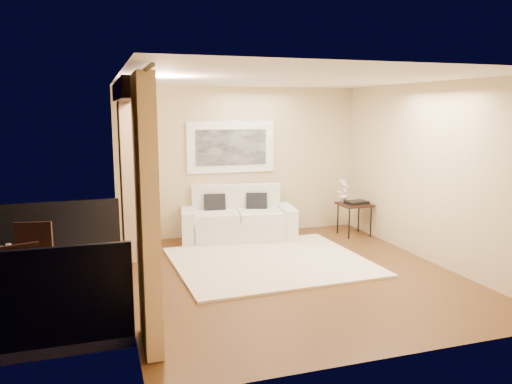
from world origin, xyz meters
TOP-DOWN VIEW (x-y plane):
  - floor at (0.00, 0.00)m, footprint 5.00×5.00m
  - room_shell at (-2.13, 0.00)m, footprint 5.00×6.40m
  - balcony at (-3.31, 0.00)m, footprint 1.81×2.60m
  - curtains at (-2.11, 0.00)m, footprint 0.16×4.80m
  - artwork at (-0.20, 2.46)m, footprint 1.62×0.07m
  - rug at (-0.10, 0.60)m, footprint 2.91×2.56m
  - sofa at (-0.19, 2.09)m, footprint 2.09×1.15m
  - side_table at (1.93, 1.71)m, footprint 0.56×0.56m
  - tray at (1.95, 1.68)m, footprint 0.40×0.31m
  - orchid at (1.77, 1.85)m, footprint 0.30×0.28m
  - balcony_chair_far at (-3.27, 0.11)m, footprint 0.50×0.50m
  - balcony_chair_near at (-3.32, -0.91)m, footprint 0.51×0.51m
  - candle at (-3.63, -0.11)m, footprint 0.06×0.06m
  - glass_a at (-3.59, -0.29)m, footprint 0.06×0.06m
  - glass_b at (-3.53, -0.19)m, footprint 0.06×0.06m

SIDE VIEW (x-z plane):
  - floor at x=0.00m, z-range 0.00..0.00m
  - rug at x=-0.10m, z-range 0.00..0.04m
  - balcony at x=-3.31m, z-range -0.41..0.76m
  - sofa at x=-0.19m, z-range -0.14..0.81m
  - side_table at x=1.93m, z-range 0.24..0.84m
  - balcony_chair_near at x=-3.32m, z-range 0.07..1.01m
  - balcony_chair_far at x=-3.27m, z-range 0.08..1.07m
  - tray at x=1.95m, z-range 0.60..0.65m
  - candle at x=-3.63m, z-range 0.68..0.75m
  - glass_a at x=-3.59m, z-range 0.68..0.80m
  - glass_b at x=-3.53m, z-range 0.68..0.80m
  - orchid at x=1.77m, z-range 0.60..1.07m
  - curtains at x=-2.11m, z-range 0.02..2.66m
  - artwork at x=-0.20m, z-range 1.16..2.08m
  - room_shell at x=-2.13m, z-range 0.02..5.02m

